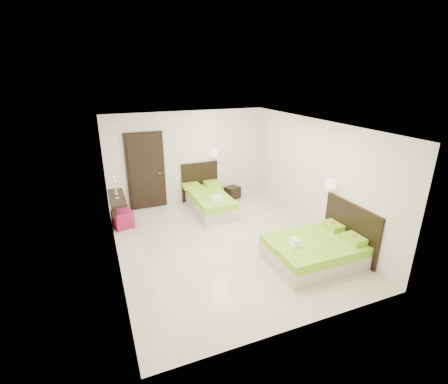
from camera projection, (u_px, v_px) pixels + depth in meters
name	position (u px, v px, depth m)	size (l,w,h in m)	color
floor	(225.00, 243.00, 7.20)	(5.50, 5.50, 0.00)	beige
bed_single	(209.00, 200.00, 8.89)	(1.10, 1.83, 1.51)	beige
bed_double	(317.00, 249.00, 6.45)	(1.77, 1.51, 1.46)	beige
nightstand	(232.00, 192.00, 9.75)	(0.39, 0.35, 0.35)	black
ottoman	(123.00, 219.00, 7.89)	(0.43, 0.43, 0.43)	maroon
door	(146.00, 172.00, 8.75)	(1.02, 0.15, 2.14)	black
console_shelf	(116.00, 198.00, 7.56)	(0.35, 1.20, 0.78)	black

